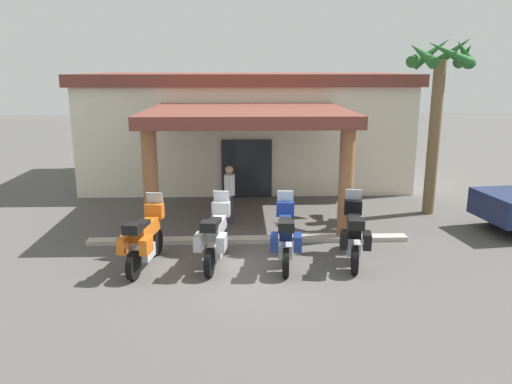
{
  "coord_description": "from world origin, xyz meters",
  "views": [
    {
      "loc": [
        -0.43,
        -11.25,
        4.58
      ],
      "look_at": [
        0.16,
        2.31,
        1.2
      ],
      "focal_mm": 35.13,
      "sensor_mm": 36.0,
      "label": 1
    }
  ],
  "objects": [
    {
      "name": "motorcycle_black",
      "position": [
        2.41,
        0.04,
        0.7
      ],
      "size": [
        0.87,
        2.2,
        1.61
      ],
      "rotation": [
        0.0,
        0.0,
        1.39
      ],
      "color": "black",
      "rests_on": "ground_plane"
    },
    {
      "name": "palm_tree_near_portico",
      "position": [
        5.85,
        4.11,
        4.11
      ],
      "size": [
        2.2,
        2.16,
        5.6
      ],
      "color": "brown",
      "rests_on": "ground_plane"
    },
    {
      "name": "motorcycle_silver",
      "position": [
        -0.9,
        0.03,
        0.7
      ],
      "size": [
        0.83,
        2.2,
        1.61
      ],
      "rotation": [
        0.0,
        0.0,
        1.41
      ],
      "color": "black",
      "rests_on": "ground_plane"
    },
    {
      "name": "motel_building",
      "position": [
        0.03,
        9.34,
        2.23
      ],
      "size": [
        12.74,
        11.62,
        4.36
      ],
      "rotation": [
        0.0,
        0.0,
        -0.01
      ],
      "color": "silver",
      "rests_on": "ground_plane"
    },
    {
      "name": "pedestrian",
      "position": [
        -0.59,
        3.27,
        1.03
      ],
      "size": [
        0.32,
        0.52,
        1.77
      ],
      "rotation": [
        0.0,
        0.0,
        0.24
      ],
      "color": "#3F334C",
      "rests_on": "ground_plane"
    },
    {
      "name": "ground_plane",
      "position": [
        0.0,
        0.0,
        0.0
      ],
      "size": [
        80.0,
        80.0,
        0.0
      ],
      "primitive_type": "plane",
      "color": "#514F4C"
    },
    {
      "name": "motorcycle_orange",
      "position": [
        -2.56,
        -0.07,
        0.7
      ],
      "size": [
        0.86,
        2.2,
        1.61
      ],
      "rotation": [
        0.0,
        0.0,
        1.4
      ],
      "color": "black",
      "rests_on": "ground_plane"
    },
    {
      "name": "motorcycle_blue",
      "position": [
        0.75,
        -0.04,
        0.7
      ],
      "size": [
        0.73,
        2.21,
        1.61
      ],
      "rotation": [
        0.0,
        0.0,
        1.49
      ],
      "color": "black",
      "rests_on": "ground_plane"
    },
    {
      "name": "curb_strip",
      "position": [
        -0.07,
        1.57,
        0.06
      ],
      "size": [
        8.63,
        0.36,
        0.12
      ],
      "primitive_type": "cube",
      "color": "#ADA89E",
      "rests_on": "ground_plane"
    }
  ]
}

